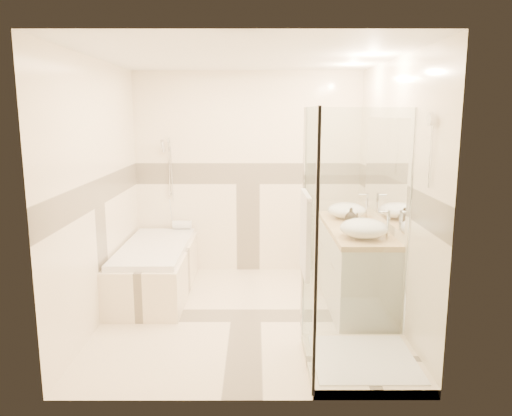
{
  "coord_description": "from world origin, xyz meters",
  "views": [
    {
      "loc": [
        0.1,
        -4.7,
        1.99
      ],
      "look_at": [
        0.1,
        0.25,
        1.05
      ],
      "focal_mm": 35.0,
      "sensor_mm": 36.0,
      "label": 1
    }
  ],
  "objects_px": {
    "vessel_sink_near": "(347,210)",
    "vessel_sink_far": "(364,228)",
    "amenity_bottle_b": "(351,215)",
    "bathtub": "(155,267)",
    "amenity_bottle_a": "(357,222)",
    "vanity": "(354,266)",
    "shower_enclosure": "(349,304)"
  },
  "relations": [
    {
      "from": "bathtub",
      "to": "vessel_sink_near",
      "type": "xyz_separation_m",
      "value": [
        2.13,
        0.07,
        0.63
      ]
    },
    {
      "from": "vessel_sink_far",
      "to": "shower_enclosure",
      "type": "bearing_deg",
      "value": -108.9
    },
    {
      "from": "shower_enclosure",
      "to": "amenity_bottle_a",
      "type": "xyz_separation_m",
      "value": [
        0.27,
        1.11,
        0.43
      ]
    },
    {
      "from": "shower_enclosure",
      "to": "amenity_bottle_b",
      "type": "height_order",
      "value": "shower_enclosure"
    },
    {
      "from": "shower_enclosure",
      "to": "bathtub",
      "type": "bearing_deg",
      "value": 138.9
    },
    {
      "from": "bathtub",
      "to": "amenity_bottle_b",
      "type": "bearing_deg",
      "value": -5.01
    },
    {
      "from": "shower_enclosure",
      "to": "vessel_sink_far",
      "type": "xyz_separation_m",
      "value": [
        0.27,
        0.8,
        0.43
      ]
    },
    {
      "from": "vanity",
      "to": "amenity_bottle_a",
      "type": "distance_m",
      "value": 0.53
    },
    {
      "from": "vessel_sink_near",
      "to": "vessel_sink_far",
      "type": "bearing_deg",
      "value": -90.0
    },
    {
      "from": "vanity",
      "to": "shower_enclosure",
      "type": "bearing_deg",
      "value": -102.97
    },
    {
      "from": "bathtub",
      "to": "vanity",
      "type": "height_order",
      "value": "vanity"
    },
    {
      "from": "bathtub",
      "to": "amenity_bottle_a",
      "type": "distance_m",
      "value": 2.28
    },
    {
      "from": "vessel_sink_near",
      "to": "amenity_bottle_a",
      "type": "bearing_deg",
      "value": -90.0
    },
    {
      "from": "shower_enclosure",
      "to": "amenity_bottle_a",
      "type": "bearing_deg",
      "value": 76.24
    },
    {
      "from": "shower_enclosure",
      "to": "vessel_sink_near",
      "type": "distance_m",
      "value": 1.77
    },
    {
      "from": "vessel_sink_near",
      "to": "amenity_bottle_a",
      "type": "distance_m",
      "value": 0.58
    },
    {
      "from": "bathtub",
      "to": "amenity_bottle_b",
      "type": "distance_m",
      "value": 2.23
    },
    {
      "from": "vessel_sink_far",
      "to": "amenity_bottle_b",
      "type": "height_order",
      "value": "vessel_sink_far"
    },
    {
      "from": "vessel_sink_near",
      "to": "vessel_sink_far",
      "type": "distance_m",
      "value": 0.89
    },
    {
      "from": "amenity_bottle_a",
      "to": "bathtub",
      "type": "bearing_deg",
      "value": 166.62
    },
    {
      "from": "bathtub",
      "to": "vanity",
      "type": "distance_m",
      "value": 2.18
    },
    {
      "from": "vanity",
      "to": "amenity_bottle_a",
      "type": "bearing_deg",
      "value": -97.27
    },
    {
      "from": "bathtub",
      "to": "amenity_bottle_a",
      "type": "bearing_deg",
      "value": -13.38
    },
    {
      "from": "vessel_sink_near",
      "to": "vessel_sink_far",
      "type": "height_order",
      "value": "vessel_sink_far"
    },
    {
      "from": "shower_enclosure",
      "to": "amenity_bottle_b",
      "type": "distance_m",
      "value": 1.52
    },
    {
      "from": "vanity",
      "to": "vessel_sink_near",
      "type": "distance_m",
      "value": 0.66
    },
    {
      "from": "vessel_sink_near",
      "to": "amenity_bottle_b",
      "type": "xyz_separation_m",
      "value": [
        0.0,
        -0.26,
        -0.0
      ]
    },
    {
      "from": "bathtub",
      "to": "shower_enclosure",
      "type": "height_order",
      "value": "shower_enclosure"
    },
    {
      "from": "vanity",
      "to": "amenity_bottle_b",
      "type": "bearing_deg",
      "value": 96.97
    },
    {
      "from": "vessel_sink_near",
      "to": "bathtub",
      "type": "bearing_deg",
      "value": -178.11
    },
    {
      "from": "bathtub",
      "to": "vanity",
      "type": "xyz_separation_m",
      "value": [
        2.15,
        -0.35,
        0.12
      ]
    },
    {
      "from": "vessel_sink_far",
      "to": "vessel_sink_near",
      "type": "bearing_deg",
      "value": 90.0
    }
  ]
}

